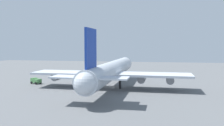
% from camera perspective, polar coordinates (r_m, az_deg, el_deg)
% --- Properties ---
extents(ground_plane, '(259.10, 259.10, 0.00)m').
position_cam_1_polar(ground_plane, '(83.64, -0.00, -5.62)').
color(ground_plane, slate).
extents(cargo_airplane, '(64.77, 52.07, 18.24)m').
position_cam_1_polar(cargo_airplane, '(82.52, -0.05, -1.78)').
color(cargo_airplane, silver).
rests_on(cargo_airplane, ground_plane).
extents(baggage_tug, '(3.61, 4.21, 2.12)m').
position_cam_1_polar(baggage_tug, '(94.48, -17.39, -3.97)').
color(baggage_tug, '#4C8C4C').
rests_on(baggage_tug, ground_plane).
extents(safety_cone_nose, '(0.58, 0.58, 0.82)m').
position_cam_1_polar(safety_cone_nose, '(112.36, 1.82, -2.90)').
color(safety_cone_nose, orange).
rests_on(safety_cone_nose, ground_plane).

